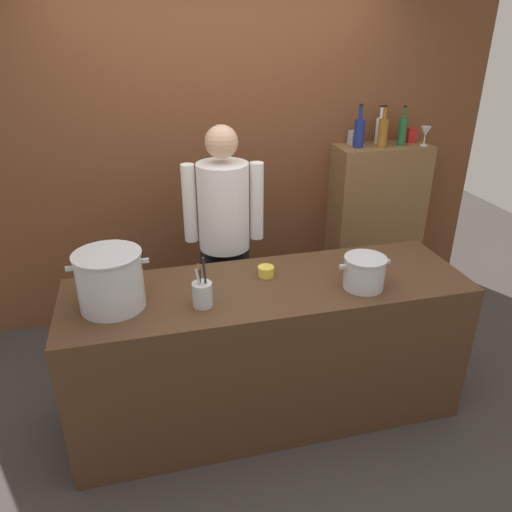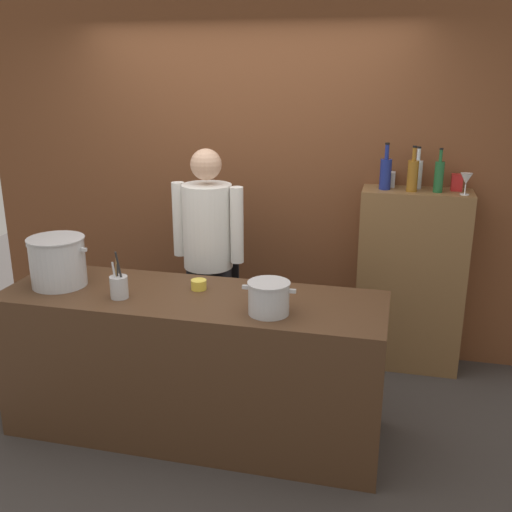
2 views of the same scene
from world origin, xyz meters
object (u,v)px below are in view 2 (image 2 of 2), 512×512
(spice_tin_red, at_px, (457,182))
(spice_tin_silver, at_px, (389,179))
(stockpot_large, at_px, (58,262))
(wine_bottle_green, at_px, (439,176))
(wine_bottle_amber, at_px, (413,175))
(wine_glass_wide, at_px, (466,180))
(utensil_crock, at_px, (119,286))
(wine_bottle_clear, at_px, (417,173))
(wine_bottle_cobalt, at_px, (386,173))
(butter_jar, at_px, (199,285))
(chef, at_px, (208,249))
(stockpot_small, at_px, (269,298))

(spice_tin_red, distance_m, spice_tin_silver, 0.47)
(spice_tin_red, bearing_deg, stockpot_large, -151.70)
(wine_bottle_green, height_order, wine_bottle_amber, wine_bottle_amber)
(stockpot_large, bearing_deg, wine_glass_wide, 25.28)
(utensil_crock, bearing_deg, wine_bottle_clear, 40.22)
(wine_bottle_green, bearing_deg, wine_bottle_cobalt, 177.06)
(wine_bottle_cobalt, bearing_deg, wine_glass_wide, -7.11)
(wine_bottle_green, bearing_deg, wine_bottle_clear, 144.54)
(butter_jar, height_order, wine_bottle_clear, wine_bottle_clear)
(wine_bottle_green, xyz_separation_m, wine_glass_wide, (0.17, -0.05, -0.01))
(chef, relative_size, wine_bottle_green, 5.49)
(wine_bottle_clear, relative_size, spice_tin_silver, 2.81)
(wine_glass_wide, bearing_deg, utensil_crock, -147.64)
(butter_jar, relative_size, wine_bottle_cobalt, 0.29)
(butter_jar, relative_size, wine_glass_wide, 0.63)
(butter_jar, bearing_deg, stockpot_large, -171.20)
(wine_bottle_amber, xyz_separation_m, spice_tin_silver, (-0.16, 0.14, -0.06))
(wine_bottle_amber, bearing_deg, wine_glass_wide, -5.51)
(stockpot_small, relative_size, utensil_crock, 1.02)
(wine_bottle_cobalt, xyz_separation_m, wine_bottle_amber, (0.18, -0.03, -0.00))
(wine_glass_wide, bearing_deg, wine_bottle_amber, 174.49)
(chef, relative_size, wine_bottle_cobalt, 5.10)
(stockpot_small, relative_size, wine_bottle_green, 0.97)
(stockpot_small, bearing_deg, wine_bottle_clear, 61.80)
(wine_bottle_clear, bearing_deg, wine_bottle_green, -35.46)
(wine_bottle_amber, distance_m, spice_tin_red, 0.32)
(wine_bottle_green, relative_size, spice_tin_silver, 2.88)
(wine_bottle_cobalt, height_order, spice_tin_red, wine_bottle_cobalt)
(wine_bottle_cobalt, height_order, wine_bottle_green, wine_bottle_cobalt)
(wine_bottle_amber, distance_m, wine_bottle_clear, 0.12)
(chef, bearing_deg, wine_bottle_cobalt, -149.20)
(stockpot_small, xyz_separation_m, wine_bottle_clear, (0.76, 1.41, 0.47))
(butter_jar, relative_size, spice_tin_red, 0.81)
(chef, distance_m, stockpot_small, 1.05)
(utensil_crock, height_order, wine_bottle_cobalt, wine_bottle_cobalt)
(utensil_crock, bearing_deg, stockpot_small, -1.28)
(wine_bottle_cobalt, distance_m, spice_tin_silver, 0.13)
(chef, distance_m, wine_glass_wide, 1.81)
(wine_bottle_green, height_order, wine_bottle_clear, wine_bottle_green)
(chef, height_order, butter_jar, chef)
(stockpot_large, xyz_separation_m, wine_bottle_clear, (2.09, 1.29, 0.40))
(chef, bearing_deg, stockpot_small, 134.35)
(spice_tin_red, bearing_deg, utensil_crock, -144.28)
(stockpot_small, bearing_deg, wine_glass_wide, 49.65)
(spice_tin_silver, bearing_deg, butter_jar, -131.60)
(wine_bottle_amber, xyz_separation_m, wine_bottle_clear, (0.03, 0.12, -0.01))
(spice_tin_red, bearing_deg, spice_tin_silver, 174.98)
(stockpot_small, bearing_deg, chef, 125.98)
(stockpot_small, xyz_separation_m, wine_bottle_cobalt, (0.54, 1.33, 0.47))
(chef, bearing_deg, wine_bottle_clear, -149.44)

